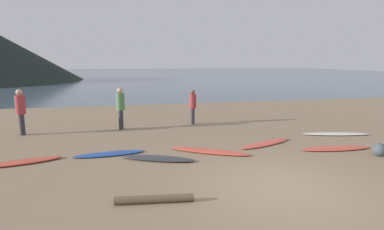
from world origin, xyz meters
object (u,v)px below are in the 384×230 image
(surfboard_6, at_px, (336,134))
(surfboard_2, at_px, (158,158))
(person_0, at_px, (193,104))
(surfboard_5, at_px, (335,148))
(person_2, at_px, (21,108))
(surfboard_0, at_px, (24,162))
(surfboard_3, at_px, (209,151))
(surfboard_4, at_px, (266,143))
(person_1, at_px, (120,105))
(driftwood_log, at_px, (154,199))
(surfboard_1, at_px, (109,154))
(beach_rock_near, at_px, (379,150))

(surfboard_6, bearing_deg, surfboard_2, -154.31)
(surfboard_6, height_order, person_0, person_0)
(surfboard_5, height_order, person_2, person_2)
(surfboard_0, xyz_separation_m, surfboard_6, (10.91, 1.06, -0.00))
(surfboard_5, bearing_deg, surfboard_2, -177.46)
(surfboard_5, bearing_deg, surfboard_3, 176.31)
(person_0, bearing_deg, surfboard_4, 47.41)
(surfboard_2, relative_size, person_2, 1.23)
(person_1, height_order, driftwood_log, person_1)
(person_1, relative_size, person_2, 0.98)
(surfboard_1, xyz_separation_m, surfboard_4, (5.27, 0.09, 0.00))
(person_0, distance_m, beach_rock_near, 7.52)
(surfboard_2, xyz_separation_m, person_2, (-4.81, 4.27, 1.01))
(surfboard_2, xyz_separation_m, surfboard_3, (1.68, 0.40, -0.00))
(surfboard_0, distance_m, driftwood_log, 4.73)
(surfboard_6, height_order, driftwood_log, driftwood_log)
(person_0, height_order, person_2, person_2)
(driftwood_log, bearing_deg, surfboard_0, 135.22)
(surfboard_0, height_order, beach_rock_near, beach_rock_near)
(person_0, height_order, person_1, person_1)
(driftwood_log, bearing_deg, surfboard_5, 22.96)
(person_0, relative_size, beach_rock_near, 4.03)
(surfboard_0, height_order, driftwood_log, driftwood_log)
(person_0, relative_size, driftwood_log, 0.99)
(surfboard_3, relative_size, beach_rock_near, 6.59)
(surfboard_2, height_order, person_1, person_1)
(beach_rock_near, bearing_deg, surfboard_1, 166.63)
(surfboard_1, xyz_separation_m, surfboard_5, (7.22, -0.99, 0.00))
(surfboard_2, xyz_separation_m, surfboard_5, (5.81, -0.17, -0.01))
(person_2, bearing_deg, person_1, 63.78)
(surfboard_0, xyz_separation_m, surfboard_2, (3.74, -0.53, 0.00))
(surfboard_3, xyz_separation_m, person_1, (-2.72, 4.11, 1.00))
(surfboard_0, height_order, surfboard_3, surfboard_0)
(surfboard_0, bearing_deg, surfboard_1, -8.88)
(surfboard_0, bearing_deg, driftwood_log, -60.66)
(surfboard_0, relative_size, surfboard_1, 0.93)
(person_1, distance_m, person_2, 3.77)
(surfboard_3, xyz_separation_m, person_2, (-6.48, 3.86, 1.02))
(person_0, bearing_deg, surfboard_3, 18.18)
(surfboard_0, relative_size, person_1, 1.13)
(surfboard_4, xyz_separation_m, surfboard_5, (1.94, -1.08, 0.00))
(surfboard_0, relative_size, person_0, 1.26)
(driftwood_log, bearing_deg, person_0, 71.72)
(person_2, bearing_deg, surfboard_6, 47.50)
(surfboard_6, xyz_separation_m, person_2, (-11.98, 2.68, 1.02))
(person_0, bearing_deg, driftwood_log, 6.00)
(surfboard_3, height_order, person_1, person_1)
(surfboard_3, distance_m, person_0, 4.61)
(surfboard_4, xyz_separation_m, beach_rock_near, (2.78, -2.00, 0.16))
(surfboard_3, xyz_separation_m, surfboard_6, (5.49, 1.19, 0.00))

